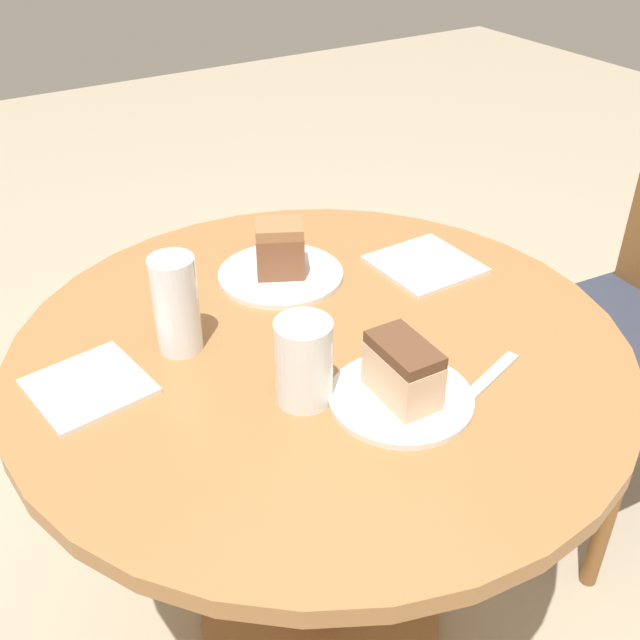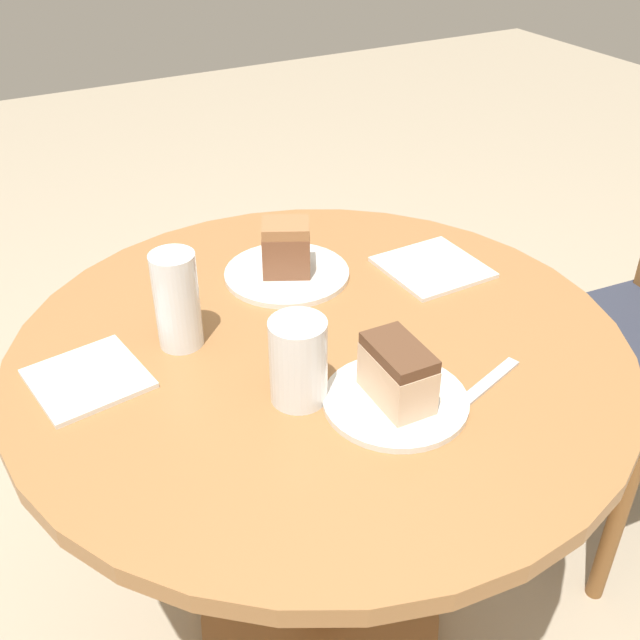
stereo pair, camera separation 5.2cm
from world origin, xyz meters
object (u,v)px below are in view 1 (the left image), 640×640
plate_far (281,275)px  glass_lemonade (177,310)px  plate_near (401,398)px  cake_slice_near (403,370)px  cake_slice_far (280,249)px  glass_water (304,366)px

plate_far → glass_lemonade: glass_lemonade is taller
plate_near → cake_slice_near: (0.00, 0.00, 0.05)m
cake_slice_far → glass_lemonade: (0.11, -0.24, 0.01)m
cake_slice_far → glass_lemonade: bearing=-65.5°
plate_near → plate_far: bearing=176.5°
glass_lemonade → cake_slice_far: bearing=114.5°
plate_far → cake_slice_far: cake_slice_far is taller
cake_slice_far → glass_water: glass_water is taller
glass_lemonade → glass_water: 0.23m
cake_slice_far → glass_water: size_ratio=0.83×
cake_slice_near → glass_lemonade: glass_lemonade is taller
plate_near → glass_water: glass_water is taller
plate_near → glass_lemonade: glass_lemonade is taller
plate_near → cake_slice_far: (-0.39, 0.02, 0.05)m
cake_slice_far → glass_lemonade: 0.26m
plate_far → glass_lemonade: size_ratio=1.43×
plate_near → plate_far: size_ratio=0.92×
glass_lemonade → glass_water: (0.21, 0.10, -0.01)m
plate_near → plate_far: (-0.39, 0.02, 0.00)m
plate_near → glass_water: 0.15m
plate_far → cake_slice_near: (0.39, -0.02, 0.05)m
plate_far → cake_slice_far: 0.05m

